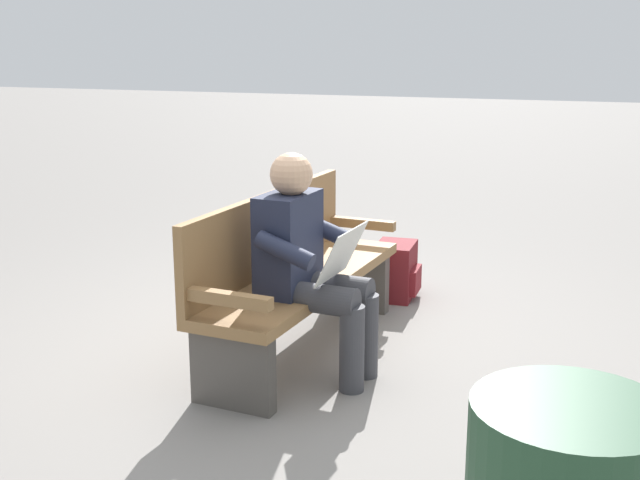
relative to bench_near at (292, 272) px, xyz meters
The scene contains 4 objects.
ground_plane 0.46m from the bench_near, 85.75° to the left, with size 40.00×40.00×0.00m, color gray.
bench_near is the anchor object (origin of this frame).
person_seated 0.41m from the bench_near, 34.95° to the left, with size 0.59×0.59×1.18m.
backpack 1.20m from the bench_near, 164.50° to the left, with size 0.36×0.31×0.38m.
Camera 1 is at (4.04, 1.56, 1.74)m, focal length 45.41 mm.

